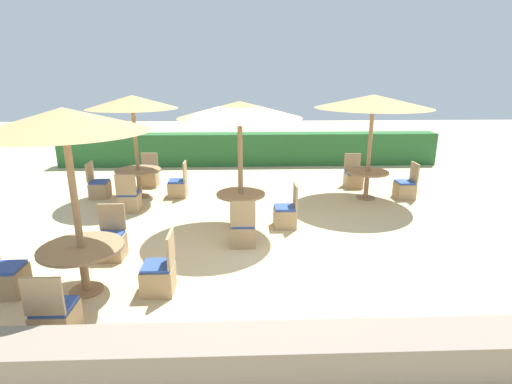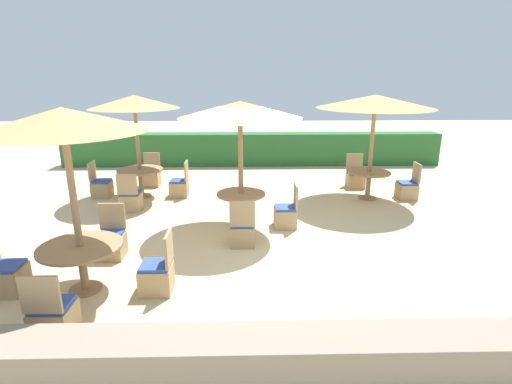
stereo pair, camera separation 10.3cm
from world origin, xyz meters
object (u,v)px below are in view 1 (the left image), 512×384
Objects in this scene: parasol_back_left at (132,103)px; round_table_back_left at (138,175)px; patio_chair_back_left_east at (178,187)px; patio_chair_back_left_west at (99,188)px; patio_chair_front_left_north at (111,244)px; patio_chair_back_left_north at (149,177)px; round_table_back_right at (367,177)px; round_table_front_left at (82,255)px; patio_chair_front_left_west at (6,278)px; patio_chair_front_left_south at (56,319)px; round_table_center at (241,201)px; patio_chair_center_east at (286,215)px; patio_chair_center_south at (243,232)px; parasol_center at (240,110)px; parasol_back_right at (373,102)px; patio_chair_back_right_east at (405,188)px; patio_chair_front_left_east at (159,276)px; patio_chair_back_right_north at (353,178)px; patio_chair_back_left_south at (129,200)px; parasol_front_left at (64,121)px.

round_table_back_left is at bearing 90.00° from parasol_back_left.
patio_chair_back_left_east is 2.04m from patio_chair_back_left_west.
patio_chair_back_left_north is at bearing -85.84° from patio_chair_front_left_north.
patio_chair_back_left_west is 0.88× the size of round_table_back_right.
patio_chair_front_left_west reaches higher than round_table_front_left.
patio_chair_back_left_north is 1.00× the size of patio_chair_front_left_south.
patio_chair_center_east is (0.94, -0.04, -0.31)m from round_table_center.
round_table_front_left is at bearing 92.01° from patio_chair_front_left_west.
patio_chair_front_left_south is at bearing -130.68° from patio_chair_center_south.
round_table_front_left is 0.46× the size of parasol_center.
parasol_back_right is at bearing 30.03° from round_table_center.
patio_chair_front_left_south reaches higher than round_table_back_right.
round_table_center is at bearing -143.15° from patio_chair_back_left_east.
patio_chair_back_right_east reaches higher than round_table_back_left.
parasol_center is 2.35m from patio_chair_center_south.
patio_chair_back_left_west and patio_chair_front_left_east have the same top height.
parasol_back_right is at bearing -45.04° from patio_chair_front_left_east.
round_table_back_left is 5.86m from patio_chair_back_right_north.
patio_chair_front_left_east is at bearing 132.04° from patio_chair_front_left_north.
patio_chair_center_south is (2.31, 0.44, 0.00)m from patio_chair_front_left_north.
patio_chair_back_left_east is 4.76m from patio_chair_front_left_east.
patio_chair_front_left_west is at bearing -146.43° from round_table_back_right.
parasol_front_left reaches higher than patio_chair_back_left_south.
parasol_front_left is 7.05m from parasol_back_right.
patio_chair_back_left_north is 1.00× the size of patio_chair_back_right_east.
parasol_back_right reaches higher than patio_chair_front_left_south.
patio_chair_back_right_east is at bearing 39.93° from patio_chair_front_left_south.
patio_chair_front_left_north is at bearing -149.44° from round_table_back_right.
patio_chair_front_left_north is at bearing 94.16° from patio_chair_back_left_north.
patio_chair_front_left_west is at bearing -177.99° from round_table_front_left.
parasol_front_left is at bearing 16.20° from patio_chair_back_left_west.
patio_chair_back_left_east is 1.00× the size of patio_chair_center_east.
patio_chair_back_left_east is 0.36× the size of parasol_center.
patio_chair_back_right_north is (3.14, 3.85, 0.00)m from patio_chair_center_south.
patio_chair_back_left_north is at bearing 129.08° from parasol_center.
parasol_back_right is 3.05× the size of patio_chair_back_right_north.
parasol_back_right is (2.29, 1.90, 2.18)m from patio_chair_center_east.
parasol_back_right is 3.05× the size of patio_chair_back_right_east.
patio_chair_back_right_east is at bearing -1.83° from parasol_back_right.
patio_chair_back_left_south is 3.72m from patio_chair_front_left_west.
patio_chair_front_left_east is 1.00× the size of patio_chair_back_right_north.
patio_chair_back_right_east is at bearing 168.65° from patio_chair_back_left_north.
parasol_back_left is 4.18m from patio_chair_front_left_north.
parasol_back_left is 2.39m from patio_chair_back_left_west.
round_table_back_right is (3.23, 1.87, -0.01)m from round_table_center.
round_table_center is at bearing 129.08° from patio_chair_back_left_north.
patio_chair_back_left_west is at bearing 106.20° from round_table_front_left.
patio_chair_front_left_south is at bearing -122.06° from parasol_center.
patio_chair_back_left_north is 5.94m from patio_chair_front_left_east.
round_table_center is (2.63, -2.18, -0.03)m from round_table_back_left.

